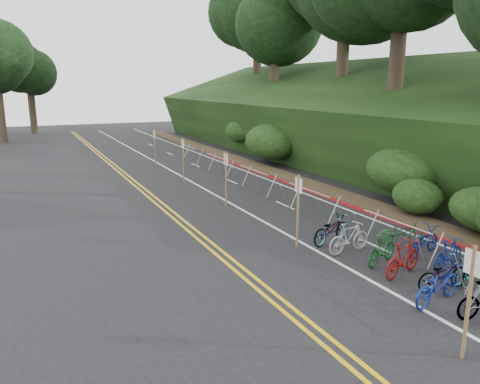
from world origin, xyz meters
name	(u,v)px	position (x,y,z in m)	size (l,w,h in m)	color
ground	(386,315)	(0.00, 0.00, 0.00)	(120.00, 120.00, 0.00)	black
road_markings	(235,211)	(0.63, 10.10, 0.00)	(7.47, 80.00, 0.01)	gold
red_curb	(309,190)	(5.70, 12.00, 0.05)	(0.25, 28.00, 0.10)	maroon
embankment	(341,125)	(12.96, 19.04, 2.57)	(14.30, 48.14, 9.11)	black
bike_racks_rest	(254,176)	(3.00, 13.00, 0.85)	(1.14, 23.00, 1.17)	#979797
signpost_near	(469,295)	(0.13, -2.04, 1.37)	(0.08, 0.40, 2.39)	brown
signposts_rest	(202,165)	(0.60, 14.00, 1.43)	(0.08, 18.40, 2.50)	brown
bike_front	(437,285)	(1.57, -0.03, 0.50)	(1.90, 0.66, 1.00)	navy
bike_valet	(450,266)	(2.91, 0.73, 0.48)	(3.25, 9.94, 1.09)	black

